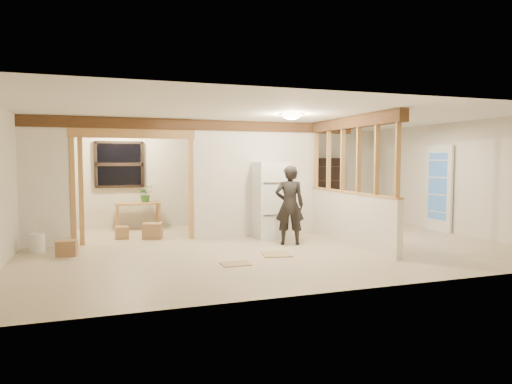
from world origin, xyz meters
name	(u,v)px	position (x,y,z in m)	size (l,w,h in m)	color
floor	(267,245)	(0.00, 0.00, -0.01)	(9.00, 6.50, 0.01)	#C2AD90
ceiling	(267,116)	(0.00, 0.00, 2.50)	(9.00, 6.50, 0.01)	white
wall_back	(224,176)	(0.00, 3.25, 1.25)	(9.00, 0.01, 2.50)	silver
wall_front	(356,192)	(0.00, -3.25, 1.25)	(9.00, 0.01, 2.50)	silver
wall_left	(5,185)	(-4.50, 0.00, 1.25)	(0.01, 6.50, 2.50)	silver
wall_right	(454,178)	(4.50, 0.00, 1.25)	(0.01, 6.50, 2.50)	silver
partition_left_stub	(44,181)	(-4.05, 1.20, 1.25)	(0.90, 0.12, 2.50)	silver
partition_center	(256,179)	(0.20, 1.20, 1.25)	(2.80, 0.12, 2.50)	silver
doorway_frame	(134,188)	(-2.40, 1.20, 1.10)	(2.46, 0.14, 2.20)	tan
header_beam_back	(202,125)	(-1.00, 1.20, 2.38)	(7.00, 0.18, 0.22)	#56351D
header_beam_right	(351,123)	(1.60, -0.40, 2.38)	(0.18, 3.30, 0.22)	#56351D
pony_wall	(350,219)	(1.60, -0.40, 0.50)	(0.12, 3.20, 1.00)	silver
stud_partition	(350,160)	(1.60, -0.40, 1.66)	(0.14, 3.20, 1.32)	tan
window_back	(119,164)	(-2.60, 3.17, 1.55)	(1.12, 0.10, 1.10)	black
french_door	(439,188)	(4.42, 0.40, 1.00)	(0.12, 0.86, 2.00)	white
ceiling_dome_main	(292,115)	(0.30, -0.50, 2.48)	(0.36, 0.36, 0.16)	#FFEABF
ceiling_dome_util	(125,123)	(-2.50, 2.30, 2.48)	(0.32, 0.32, 0.14)	#FFEABF
hanging_bulb	(151,135)	(-2.00, 1.60, 2.18)	(0.07, 0.07, 0.07)	#FFD88C
refrigerator	(271,200)	(0.40, 0.82, 0.81)	(0.67, 0.65, 1.62)	white
woman	(290,205)	(0.45, -0.08, 0.78)	(0.57, 0.37, 1.55)	#2A2524
work_table	(138,216)	(-2.21, 2.86, 0.32)	(1.03, 0.52, 0.65)	tan
potted_plant	(146,194)	(-2.02, 2.92, 0.85)	(0.36, 0.31, 0.40)	#37722E
shop_vac	(46,221)	(-4.20, 2.65, 0.33)	(0.50, 0.50, 0.65)	#AF150B
bookshelf	(328,189)	(2.92, 3.04, 0.86)	(0.86, 0.29, 1.72)	black
bucket	(37,243)	(-4.15, 0.69, 0.17)	(0.27, 0.27, 0.34)	silver
box_util_a	(152,231)	(-2.02, 1.48, 0.16)	(0.38, 0.33, 0.33)	#9B724B
box_util_b	(122,233)	(-2.64, 1.69, 0.13)	(0.27, 0.27, 0.25)	#9B724B
box_front	(67,248)	(-3.61, 0.18, 0.13)	(0.33, 0.27, 0.27)	#9B724B
floor_panel_near	(276,254)	(-0.15, -0.92, 0.01)	(0.48, 0.48, 0.02)	tan
floor_panel_far	(235,264)	(-1.04, -1.38, 0.01)	(0.45, 0.36, 0.01)	tan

